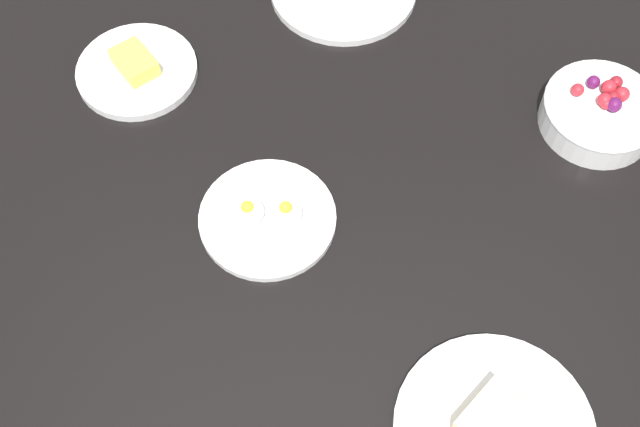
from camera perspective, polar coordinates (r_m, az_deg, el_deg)
name	(u,v)px	position (r cm, az deg, el deg)	size (l,w,h in cm)	color
dining_table	(320,229)	(110.09, 0.00, -1.06)	(146.12, 112.36, 4.00)	black
bowl_berries	(600,112)	(121.51, 18.72, 6.64)	(16.13, 16.13, 6.16)	white
plate_eggs	(267,219)	(107.61, -3.65, -0.39)	(18.01, 18.01, 4.19)	white
plate_cheese	(137,69)	(124.81, -12.53, 9.67)	(17.57, 17.57, 3.77)	white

